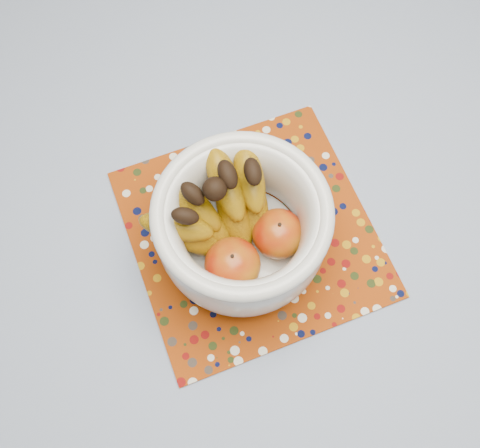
# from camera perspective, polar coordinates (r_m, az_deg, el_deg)

# --- Properties ---
(table) EXTENTS (1.20, 1.20, 0.75)m
(table) POSITION_cam_1_polar(r_m,az_deg,el_deg) (0.97, 2.84, 3.09)
(table) COLOR brown
(table) RESTS_ON ground
(tablecloth) EXTENTS (1.32, 1.32, 0.01)m
(tablecloth) POSITION_cam_1_polar(r_m,az_deg,el_deg) (0.90, 3.08, 5.33)
(tablecloth) COLOR slate
(tablecloth) RESTS_ON table
(placemat) EXTENTS (0.41, 0.41, 0.00)m
(placemat) POSITION_cam_1_polar(r_m,az_deg,el_deg) (0.85, 1.19, -0.90)
(placemat) COLOR #852F07
(placemat) RESTS_ON tablecloth
(fruit_bowl) EXTENTS (0.26, 0.24, 0.18)m
(fruit_bowl) POSITION_cam_1_polar(r_m,az_deg,el_deg) (0.76, -0.66, 0.05)
(fruit_bowl) COLOR silver
(fruit_bowl) RESTS_ON placemat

